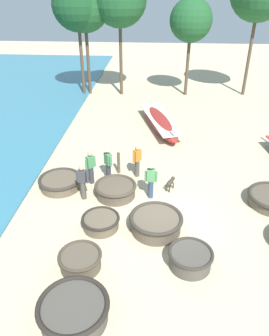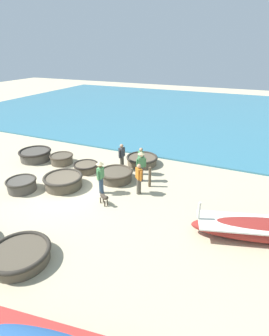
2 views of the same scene
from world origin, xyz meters
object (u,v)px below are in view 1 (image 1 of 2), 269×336
at_px(coracle_weathered, 156,222).
at_px(fisherman_with_hat, 83,181).
at_px(coracle_front_left, 101,222).
at_px(dog, 171,182).
at_px(tree_center, 84,7).
at_px(fisherman_standing_left, 108,161).
at_px(tree_left_mid, 77,5).
at_px(coracle_tilted, 74,311).
at_px(fisherman_crouching, 91,167).
at_px(coracle_beside_post, 190,258).
at_px(tree_right_mid, 191,20).
at_px(long_boat_ochre_hull, 160,122).
at_px(mooring_post_inland, 119,163).
at_px(coracle_center, 80,260).
at_px(coracle_far_left, 116,189).
at_px(fisherman_hauling, 151,178).
at_px(fisherman_by_coracle, 137,160).
at_px(coracle_nearest, 60,182).

height_order(coracle_weathered, fisherman_with_hat, fisherman_with_hat).
height_order(coracle_front_left, dog, dog).
xyz_separation_m(fisherman_with_hat, tree_center, (-2.47, 14.44, 5.45)).
bearing_deg(fisherman_standing_left, tree_left_mid, 106.54).
bearing_deg(tree_center, tree_left_mid, -147.20).
height_order(coracle_tilted, fisherman_crouching, fisherman_crouching).
bearing_deg(coracle_beside_post, tree_right_mid, 86.90).
bearing_deg(long_boat_ochre_hull, tree_left_mid, 133.43).
height_order(mooring_post_inland, tree_left_mid, tree_left_mid).
distance_m(coracle_tilted, tree_center, 21.19).
bearing_deg(dog, coracle_center, -122.31).
bearing_deg(tree_right_mid, fisherman_standing_left, -108.25).
xyz_separation_m(coracle_weathered, coracle_front_left, (-2.04, -0.01, -0.08)).
xyz_separation_m(coracle_front_left, coracle_far_left, (0.30, 2.09, 0.05)).
bearing_deg(coracle_weathered, long_boat_ochre_hull, 89.43).
height_order(fisherman_hauling, fisherman_by_coracle, fisherman_hauling).
distance_m(coracle_beside_post, tree_right_mid, 18.80).
xyz_separation_m(long_boat_ochre_hull, tree_right_mid, (2.00, 6.86, 5.04)).
bearing_deg(dog, fisherman_with_hat, -165.65).
height_order(tree_center, tree_left_mid, tree_left_mid).
xyz_separation_m(long_boat_ochre_hull, fisherman_standing_left, (-2.31, -6.22, 0.57)).
relative_size(fisherman_by_coracle, tree_center, 0.19).
distance_m(coracle_front_left, fisherman_crouching, 3.20).
height_order(coracle_tilted, fisherman_by_coracle, fisherman_by_coracle).
distance_m(coracle_center, fisherman_hauling, 4.61).
distance_m(long_boat_ochre_hull, fisherman_with_hat, 8.39).
height_order(coracle_front_left, tree_center, tree_center).
bearing_deg(dog, fisherman_crouching, 175.39).
height_order(fisherman_by_coracle, tree_right_mid, tree_right_mid).
bearing_deg(coracle_front_left, fisherman_by_coracle, 73.60).
bearing_deg(tree_right_mid, coracle_tilted, -101.85).
bearing_deg(fisherman_crouching, coracle_tilted, -83.35).
bearing_deg(fisherman_hauling, coracle_beside_post, -69.74).
height_order(tree_right_mid, tree_left_mid, tree_left_mid).
height_order(coracle_front_left, coracle_center, coracle_center).
height_order(coracle_nearest, tree_center, tree_center).
bearing_deg(tree_right_mid, coracle_beside_post, -93.10).
distance_m(coracle_tilted, dog, 7.11).
height_order(coracle_front_left, long_boat_ochre_hull, long_boat_ochre_hull).
relative_size(fisherman_hauling, fisherman_crouching, 1.06).
height_order(coracle_far_left, fisherman_standing_left, fisherman_standing_left).
relative_size(fisherman_hauling, tree_right_mid, 0.24).
bearing_deg(coracle_tilted, fisherman_with_hat, 99.13).
xyz_separation_m(coracle_tilted, mooring_post_inland, (0.33, 7.80, 0.19)).
height_order(fisherman_with_hat, fisherman_by_coracle, same).
xyz_separation_m(coracle_beside_post, coracle_tilted, (-3.27, -2.18, 0.03)).
xyz_separation_m(coracle_nearest, long_boat_ochre_hull, (4.35, 7.01, 0.11)).
xyz_separation_m(tree_right_mid, tree_left_mid, (-8.06, -0.46, 0.97)).
xyz_separation_m(coracle_nearest, fisherman_crouching, (1.31, 0.47, 0.56)).
relative_size(fisherman_crouching, fisherman_by_coracle, 1.00).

